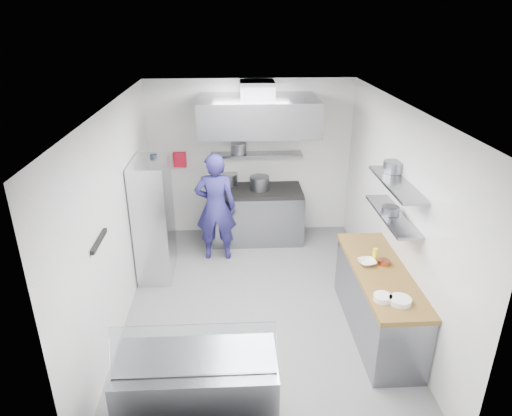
{
  "coord_description": "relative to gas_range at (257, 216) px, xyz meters",
  "views": [
    {
      "loc": [
        -0.32,
        -5.35,
        3.82
      ],
      "look_at": [
        0.0,
        0.6,
        1.25
      ],
      "focal_mm": 32.0,
      "sensor_mm": 36.0,
      "label": 1
    }
  ],
  "objects": [
    {
      "name": "cooktop",
      "position": [
        0.0,
        0.0,
        0.48
      ],
      "size": [
        1.57,
        0.78,
        0.06
      ],
      "primitive_type": "cube",
      "color": "black",
      "rests_on": "gas_range"
    },
    {
      "name": "chef",
      "position": [
        -0.71,
        -0.64,
        0.46
      ],
      "size": [
        0.67,
        0.45,
        1.82
      ],
      "primitive_type": "imported",
      "rotation": [
        0.0,
        0.0,
        3.12
      ],
      "color": "navy",
      "rests_on": "floor"
    },
    {
      "name": "wall_right",
      "position": [
        1.7,
        -2.1,
        0.95
      ],
      "size": [
        2.8,
        5.0,
        0.02
      ],
      "primitive_type": "cube",
      "rotation": [
        1.57,
        0.0,
        -1.57
      ],
      "color": "white",
      "rests_on": "floor"
    },
    {
      "name": "knife_strip",
      "position": [
        -1.88,
        -3.0,
        1.1
      ],
      "size": [
        0.04,
        0.55,
        0.05
      ],
      "primitive_type": "cube",
      "color": "black",
      "rests_on": "wall_left"
    },
    {
      "name": "plate_stack_a",
      "position": [
        1.37,
        -3.39,
        0.48
      ],
      "size": [
        0.24,
        0.24,
        0.06
      ],
      "primitive_type": "cylinder",
      "color": "white",
      "rests_on": "prep_counter_top"
    },
    {
      "name": "wall_shelf_upper",
      "position": [
        1.54,
        -2.4,
        1.47
      ],
      "size": [
        0.3,
        1.3,
        0.04
      ],
      "primitive_type": "cube",
      "color": "gray",
      "rests_on": "wall_right"
    },
    {
      "name": "display_case",
      "position": [
        -0.8,
        -4.1,
        -0.03
      ],
      "size": [
        1.5,
        0.7,
        0.85
      ],
      "primitive_type": "cube",
      "color": "gray",
      "rests_on": "floor"
    },
    {
      "name": "squeeze_bottle",
      "position": [
        1.36,
        -2.48,
        0.54
      ],
      "size": [
        0.06,
        0.06,
        0.18
      ],
      "primitive_type": "cylinder",
      "color": "yellow",
      "rests_on": "prep_counter_top"
    },
    {
      "name": "ceiling",
      "position": [
        -0.1,
        -2.1,
        2.35
      ],
      "size": [
        5.0,
        5.0,
        0.0
      ],
      "primitive_type": "plane",
      "rotation": [
        3.14,
        0.0,
        0.0
      ],
      "color": "silver",
      "rests_on": "wall_back"
    },
    {
      "name": "stock_pot_mid",
      "position": [
        0.04,
        -0.0,
        0.63
      ],
      "size": [
        0.34,
        0.34,
        0.24
      ],
      "primitive_type": "cylinder",
      "color": "slate",
      "rests_on": "cooktop"
    },
    {
      "name": "prep_counter_base",
      "position": [
        1.38,
        -2.7,
        -0.03
      ],
      "size": [
        0.62,
        2.0,
        0.84
      ],
      "primitive_type": "cube",
      "color": "gray",
      "rests_on": "floor"
    },
    {
      "name": "plate_stack_b",
      "position": [
        1.2,
        -3.32,
        0.48
      ],
      "size": [
        0.21,
        0.21,
        0.06
      ],
      "primitive_type": "cylinder",
      "color": "white",
      "rests_on": "prep_counter_top"
    },
    {
      "name": "rack_bin_a",
      "position": [
        -1.63,
        -1.01,
        0.35
      ],
      "size": [
        0.17,
        0.22,
        0.19
      ],
      "primitive_type": "cube",
      "color": "white",
      "rests_on": "wire_rack"
    },
    {
      "name": "rack_bin_b",
      "position": [
        -1.63,
        -0.82,
        0.85
      ],
      "size": [
        0.13,
        0.17,
        0.15
      ],
      "primitive_type": "cube",
      "color": "yellow",
      "rests_on": "wire_rack"
    },
    {
      "name": "wall_shelf_lower",
      "position": [
        1.54,
        -2.4,
        1.05
      ],
      "size": [
        0.3,
        1.3,
        0.04
      ],
      "primitive_type": "cube",
      "color": "gray",
      "rests_on": "wall_right"
    },
    {
      "name": "mixing_bowl",
      "position": [
        1.24,
        -2.55,
        0.48
      ],
      "size": [
        0.25,
        0.25,
        0.05
      ],
      "primitive_type": "imported",
      "rotation": [
        0.0,
        0.0,
        0.14
      ],
      "color": "white",
      "rests_on": "prep_counter_top"
    },
    {
      "name": "shelf_pot_a",
      "position": [
        -0.31,
        0.28,
        1.18
      ],
      "size": [
        0.27,
        0.27,
        0.18
      ],
      "primitive_type": "cylinder",
      "color": "slate",
      "rests_on": "over_range_shelf"
    },
    {
      "name": "stock_pot_left",
      "position": [
        -0.49,
        0.28,
        0.61
      ],
      "size": [
        0.31,
        0.31,
        0.2
      ],
      "primitive_type": "cylinder",
      "color": "slate",
      "rests_on": "cooktop"
    },
    {
      "name": "red_firebox",
      "position": [
        -1.35,
        0.34,
        0.97
      ],
      "size": [
        0.22,
        0.1,
        0.26
      ],
      "primitive_type": "cube",
      "color": "red",
      "rests_on": "wall_back"
    },
    {
      "name": "display_glass",
      "position": [
        -0.8,
        -4.22,
        0.62
      ],
      "size": [
        1.47,
        0.19,
        0.42
      ],
      "primitive_type": "cube",
      "rotation": [
        -0.38,
        0.0,
        0.0
      ],
      "color": "silver",
      "rests_on": "display_case"
    },
    {
      "name": "hood_duct",
      "position": [
        0.0,
        0.05,
        2.23
      ],
      "size": [
        0.55,
        0.55,
        0.24
      ],
      "primitive_type": "cube",
      "color": "slate",
      "rests_on": "extractor_hood"
    },
    {
      "name": "gas_range",
      "position": [
        0.0,
        0.0,
        0.0
      ],
      "size": [
        1.6,
        0.8,
        0.9
      ],
      "primitive_type": "cube",
      "color": "gray",
      "rests_on": "floor"
    },
    {
      "name": "copper_pan",
      "position": [
        1.45,
        -2.56,
        0.48
      ],
      "size": [
        0.15,
        0.15,
        0.06
      ],
      "primitive_type": "cylinder",
      "color": "#BB5934",
      "rests_on": "prep_counter_top"
    },
    {
      "name": "shelf_pot_c",
      "position": [
        1.51,
        -2.4,
        1.12
      ],
      "size": [
        0.21,
        0.21,
        0.1
      ],
      "primitive_type": "cylinder",
      "color": "slate",
      "rests_on": "wall_shelf_lower"
    },
    {
      "name": "extractor_hood",
      "position": [
        0.0,
        -0.18,
        1.85
      ],
      "size": [
        1.9,
        1.15,
        0.55
      ],
      "primitive_type": "cube",
      "color": "gray",
      "rests_on": "wall_back"
    },
    {
      "name": "wire_rack",
      "position": [
        -1.63,
        -1.1,
        0.48
      ],
      "size": [
        0.5,
        0.9,
        1.85
      ],
      "primitive_type": "cube",
      "color": "silver",
      "rests_on": "floor"
    },
    {
      "name": "over_range_shelf",
      "position": [
        0.0,
        0.24,
        1.07
      ],
      "size": [
        1.6,
        0.3,
        0.04
      ],
      "primitive_type": "cube",
      "color": "gray",
      "rests_on": "wall_back"
    },
    {
      "name": "wall_back",
      "position": [
        -0.1,
        0.4,
        0.95
      ],
      "size": [
        3.6,
        2.8,
        0.02
      ],
      "primitive_type": "cube",
      "rotation": [
        1.57,
        0.0,
        0.0
      ],
      "color": "white",
      "rests_on": "floor"
    },
    {
      "name": "wall_left",
      "position": [
        -1.9,
        -2.1,
        0.95
      ],
      "size": [
        2.8,
        5.0,
        0.02
      ],
      "primitive_type": "cube",
      "rotation": [
        1.57,
        0.0,
        1.57
      ],
      "color": "white",
      "rests_on": "floor"
    },
    {
      "name": "rack_jar",
      "position": [
        -1.58,
        -0.92,
        1.35
      ],
      "size": [
        0.11,
        0.11,
        0.18
      ],
      "primitive_type": "cylinder",
      "color": "black",
      "rests_on": "wire_rack"
    },
    {
      "name": "floor",
      "position": [
        -0.1,
        -2.1,
        -0.45
      ],
      "size": [
        5.0,
        5.0,
        0.0
      ],
      "primitive_type": "plane",
      "color": "slate",
      "rests_on": "ground"
    },
    {
      "name": "shelf_pot_d",
      "position": [
        1.62,
        -2.03,
        1.56
      ],
      "size": [
        0.27,
        0.27,
        0.14
      ],
      "primitive_type": "cylinder",
      "color": "slate",
      "rests_on": "wall_shelf_upper"
    },
    {
      "name": "wall_front",
      "position": [
        -0.1,
        -4.6,
        0.95
      ],
      "size": [
        3.6,
        2.8,
        0.02
      ],
      "primitive_type": "cube",
      "rotation": [
        -1.57,
        0.0,
        0.0
      ],
      "color": "white",
      "rests_on": "floor"
    },
    {
      "name": "prep_counter_top",
      "position": [
        1.38,
        -2.7,
        0.42
      ],
      "size": [
        0.65,
        2.04,
        0.06
      ],
      "primitive_type": "cube",
      "color": "brown",
      "rests_on": "prep_counter_base"
    }
  ]
}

